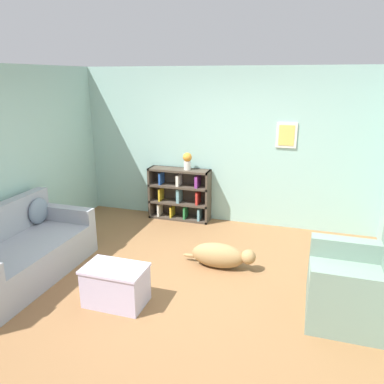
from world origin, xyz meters
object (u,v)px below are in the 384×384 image
at_px(couch, 20,253).
at_px(bookshelf, 180,194).
at_px(dog, 220,255).
at_px(recliner_chair, 362,285).
at_px(vase, 187,160).
at_px(coffee_table, 116,284).

bearing_deg(couch, bookshelf, 63.30).
bearing_deg(bookshelf, dog, -54.55).
height_order(bookshelf, recliner_chair, recliner_chair).
relative_size(recliner_chair, vase, 3.72).
bearing_deg(recliner_chair, couch, -174.92).
bearing_deg(bookshelf, coffee_table, -86.16).
bearing_deg(vase, dog, -57.81).
bearing_deg(vase, recliner_chair, -39.38).
bearing_deg(couch, recliner_chair, 5.08).
height_order(coffee_table, dog, coffee_table).
bearing_deg(dog, recliner_chair, -20.35).
height_order(couch, coffee_table, couch).
distance_m(recliner_chair, vase, 3.43).
bearing_deg(couch, coffee_table, -7.72).
relative_size(couch, bookshelf, 1.71).
bearing_deg(dog, bookshelf, 125.45).
xyz_separation_m(dog, vase, (-0.96, 1.52, 0.91)).
height_order(couch, vase, vase).
height_order(couch, bookshelf, bookshelf).
distance_m(coffee_table, vase, 2.81).
relative_size(coffee_table, dog, 0.68).
bearing_deg(bookshelf, recliner_chair, -38.19).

